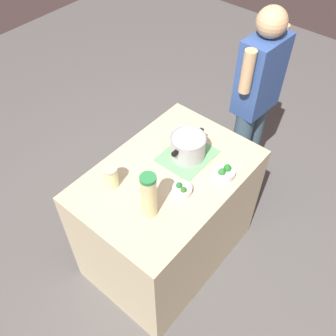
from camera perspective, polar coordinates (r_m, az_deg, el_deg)
The scene contains 9 objects.
ground_plane at distance 3.06m, azimuth 0.00°, elevation -12.47°, with size 8.00×8.00×0.00m, color #5E5C5B.
counter_slab at distance 2.66m, azimuth 0.00°, elevation -7.49°, with size 1.15×0.78×0.94m, color beige.
dish_cloth at distance 2.39m, azimuth 2.95°, elevation 1.88°, with size 0.34×0.28×0.01m, color #6FB977.
cooking_pot at distance 2.33m, azimuth 3.03°, elevation 3.34°, with size 0.29×0.23×0.16m.
lemonade_pitcher at distance 1.99m, azimuth -2.90°, elevation -4.21°, with size 0.09×0.09×0.30m.
mason_jar at distance 2.20m, azimuth -8.65°, elevation -1.36°, with size 0.09×0.09×0.15m.
broccoli_bowl_front at distance 2.28m, azimuth 8.60°, elevation -0.72°, with size 0.12×0.12×0.08m.
broccoli_bowl_center at distance 2.18m, azimuth 2.14°, elevation -3.29°, with size 0.12×0.12×0.07m.
person_cook at distance 2.90m, azimuth 12.96°, elevation 9.45°, with size 0.50×0.22×1.65m.
Camera 1 is at (-1.16, -0.97, 2.66)m, focal length 40.18 mm.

